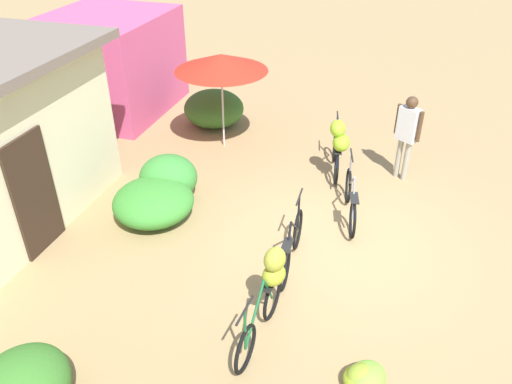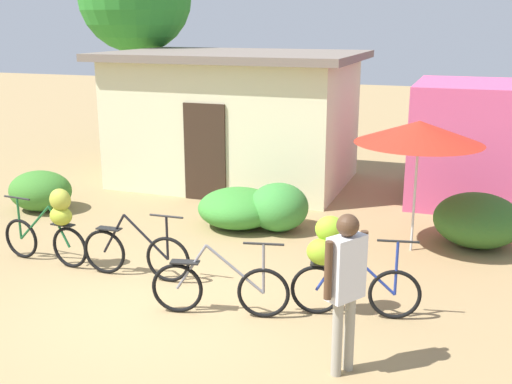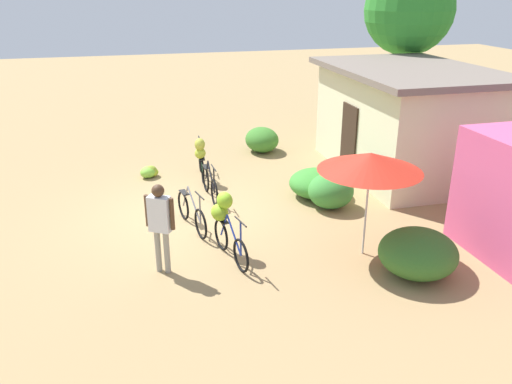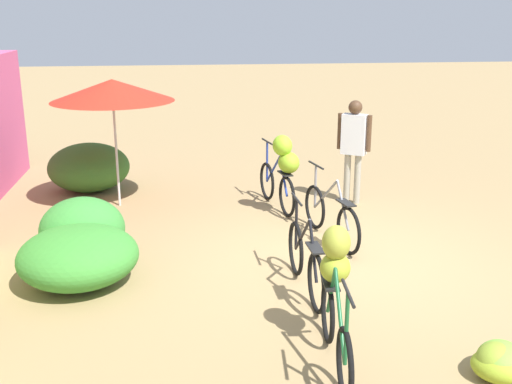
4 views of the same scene
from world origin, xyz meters
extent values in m
plane|color=#9B7F53|center=(0.00, 0.00, 0.00)|extent=(60.00, 60.00, 0.00)
cube|color=#332319|center=(-1.50, 4.71, 1.00)|extent=(0.90, 0.06, 2.00)
cube|color=#C94D7D|center=(4.04, 6.64, 1.20)|extent=(3.20, 2.80, 2.41)
ellipsoid|color=#3A8831|center=(-0.25, 3.35, 0.35)|extent=(1.46, 1.43, 0.69)
ellipsoid|color=#3A8836|center=(0.49, 3.40, 0.42)|extent=(1.06, 1.10, 0.84)
ellipsoid|color=#356726|center=(3.80, 3.76, 0.43)|extent=(1.41, 1.45, 0.87)
cylinder|color=beige|center=(2.82, 3.15, 1.02)|extent=(0.04, 0.04, 2.04)
cone|color=red|center=(2.82, 3.15, 1.94)|extent=(1.98, 1.98, 0.35)
torus|color=black|center=(-2.88, 0.78, 0.32)|extent=(0.64, 0.10, 0.63)
torus|color=black|center=(-1.92, 0.70, 0.32)|extent=(0.64, 0.10, 0.63)
cylinder|color=#19592D|center=(-2.09, 0.71, 0.62)|extent=(0.37, 0.07, 0.62)
cylinder|color=#19592D|center=(-2.57, 0.75, 0.62)|extent=(0.65, 0.09, 0.63)
cylinder|color=black|center=(-2.88, 0.78, 0.98)|extent=(0.50, 0.07, 0.03)
cylinder|color=#19592D|center=(-2.88, 0.78, 0.65)|extent=(0.04, 0.04, 0.66)
cube|color=black|center=(-2.02, 0.71, 0.66)|extent=(0.37, 0.17, 0.02)
ellipsoid|color=#97A62B|center=(-2.00, 0.66, 0.82)|extent=(0.43, 0.38, 0.28)
ellipsoid|color=#9CA233|center=(-1.99, 0.66, 1.07)|extent=(0.39, 0.34, 0.33)
torus|color=black|center=(-0.29, 0.72, 0.34)|extent=(0.67, 0.08, 0.67)
torus|color=black|center=(-1.31, 0.68, 0.34)|extent=(0.67, 0.08, 0.67)
cylinder|color=black|center=(-1.13, 0.69, 0.64)|extent=(0.39, 0.05, 0.62)
cylinder|color=black|center=(-0.62, 0.71, 0.64)|extent=(0.68, 0.06, 0.63)
cylinder|color=black|center=(-0.29, 0.72, 0.98)|extent=(0.50, 0.05, 0.03)
cylinder|color=black|center=(-0.29, 0.72, 0.66)|extent=(0.04, 0.04, 0.64)
cube|color=black|center=(-1.21, 0.68, 0.70)|extent=(0.37, 0.15, 0.02)
torus|color=black|center=(1.34, 0.12, 0.33)|extent=(0.66, 0.19, 0.66)
torus|color=black|center=(0.26, -0.10, 0.33)|extent=(0.66, 0.19, 0.66)
cylinder|color=slate|center=(0.45, -0.06, 0.63)|extent=(0.41, 0.12, 0.61)
cylinder|color=slate|center=(0.99, 0.05, 0.63)|extent=(0.73, 0.19, 0.62)
cylinder|color=black|center=(1.34, 0.12, 0.98)|extent=(0.50, 0.13, 0.03)
cylinder|color=slate|center=(1.34, 0.12, 0.65)|extent=(0.04, 0.04, 0.65)
cube|color=black|center=(0.37, -0.08, 0.69)|extent=(0.38, 0.21, 0.02)
torus|color=black|center=(2.87, 0.64, 0.33)|extent=(0.65, 0.18, 0.65)
torus|color=black|center=(1.93, 0.45, 0.33)|extent=(0.65, 0.18, 0.65)
cylinder|color=navy|center=(2.09, 0.48, 0.61)|extent=(0.37, 0.11, 0.59)
cylinder|color=navy|center=(2.57, 0.57, 0.61)|extent=(0.64, 0.16, 0.60)
cylinder|color=black|center=(2.87, 0.64, 1.02)|extent=(0.50, 0.13, 0.03)
cylinder|color=navy|center=(2.87, 0.64, 0.67)|extent=(0.04, 0.04, 0.70)
cube|color=black|center=(2.02, 0.47, 0.68)|extent=(0.38, 0.21, 0.02)
ellipsoid|color=#84AD25|center=(2.01, 0.41, 0.86)|extent=(0.45, 0.37, 0.33)
ellipsoid|color=#8BC327|center=(2.07, 0.51, 1.13)|extent=(0.43, 0.37, 0.33)
ellipsoid|color=olive|center=(-2.74, -0.64, 0.16)|extent=(0.48, 0.50, 0.33)
ellipsoid|color=#7ABC39|center=(-2.72, -0.70, 0.16)|extent=(0.65, 0.63, 0.31)
ellipsoid|color=#92AB27|center=(-2.79, -0.65, 0.13)|extent=(0.61, 0.62, 0.26)
cylinder|color=gray|center=(2.57, -0.70, 0.42)|extent=(0.11, 0.11, 0.85)
cylinder|color=gray|center=(2.47, -0.85, 0.42)|extent=(0.11, 0.11, 0.85)
cube|color=silver|center=(2.52, -0.78, 1.18)|extent=(0.38, 0.44, 0.67)
cylinder|color=#4C3321|center=(2.66, -0.56, 1.22)|extent=(0.08, 0.08, 0.60)
cylinder|color=#4C3321|center=(2.39, -0.99, 1.22)|extent=(0.08, 0.08, 0.60)
sphere|color=#4C3321|center=(2.52, -0.78, 1.63)|extent=(0.23, 0.23, 0.23)
camera|label=1|loc=(-6.92, -0.60, 5.29)|focal=35.70mm
camera|label=2|loc=(3.60, -6.53, 3.58)|focal=43.32mm
camera|label=3|loc=(11.20, -1.26, 5.04)|focal=36.50mm
camera|label=4|loc=(-7.32, 2.08, 3.19)|focal=43.38mm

